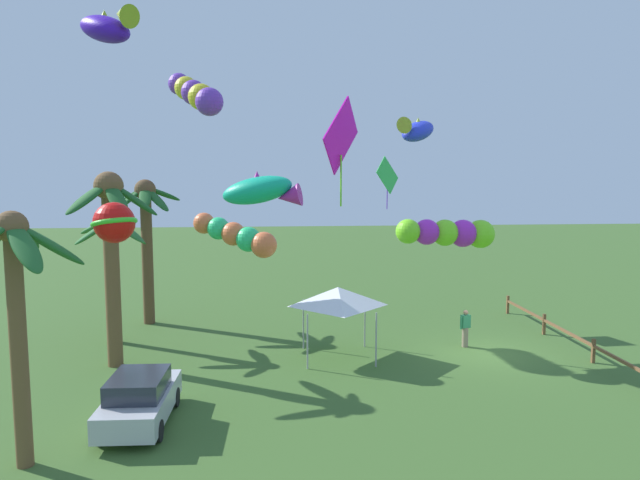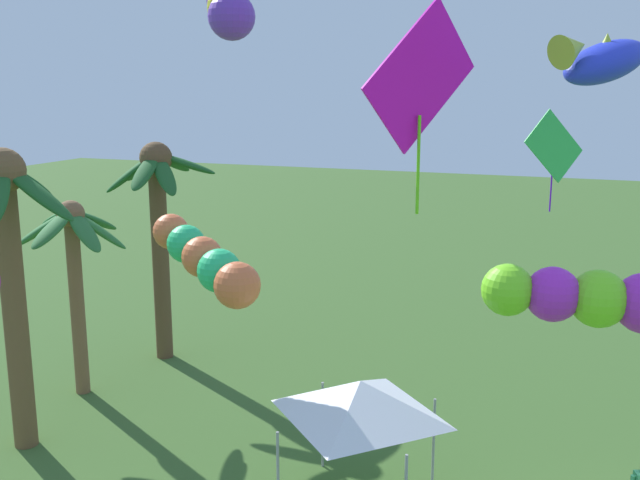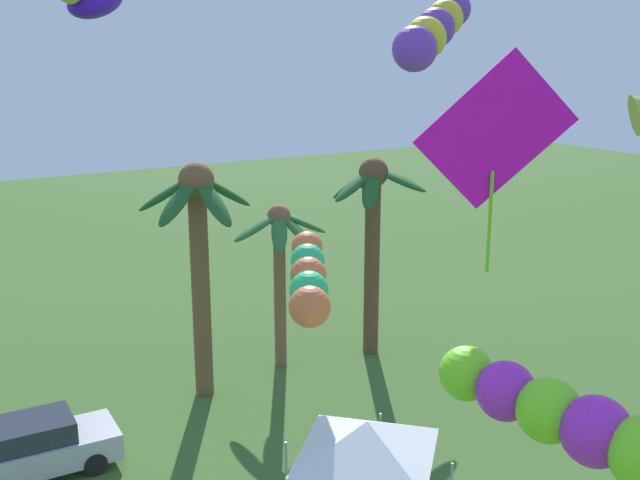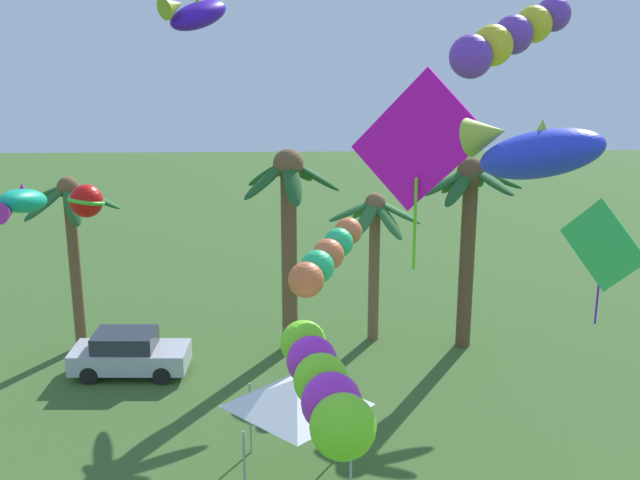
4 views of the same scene
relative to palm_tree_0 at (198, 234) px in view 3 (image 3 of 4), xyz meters
name	(u,v)px [view 3 (image 3 of 4)]	position (x,y,z in m)	size (l,w,h in m)	color
palm_tree_0	(198,234)	(0.00, 0.00, 0.00)	(3.59, 3.65, 7.39)	brown
palm_tree_1	(373,215)	(6.41, 0.00, -0.17)	(3.69, 3.38, 7.05)	brown
palm_tree_3	(279,247)	(3.13, 0.71, -1.00)	(3.47, 3.29, 5.66)	brown
parked_car_0	(37,447)	(-5.45, -2.10, -4.47)	(3.95, 1.84, 1.51)	#BCBCC1
festival_tent	(367,437)	(0.26, -8.60, -2.75)	(2.86, 2.86, 2.85)	#9E9EA3
kite_tube_1	(308,279)	(1.13, -4.63, -0.36)	(2.31, 3.40, 1.72)	orange
kite_diamond_2	(495,134)	(3.07, -9.05, 3.66)	(2.92, 1.89, 4.77)	#EB0FC9
kite_tube_3	(433,31)	(6.75, -2.45, 5.92)	(4.13, 2.98, 2.42)	#6733B6
kite_tube_4	(560,415)	(0.78, -13.22, -0.31)	(1.73, 4.29, 1.28)	#7AEB23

